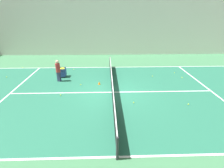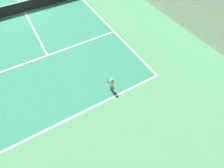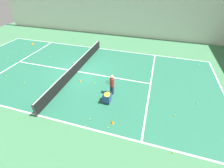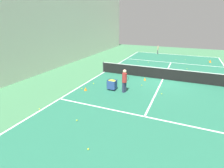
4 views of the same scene
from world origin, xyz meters
TOP-DOWN VIEW (x-y plane):
  - ground_plane at (0.00, 0.00)m, footprint 37.89×37.89m
  - court_playing_area at (0.00, 0.00)m, footprint 10.83×23.60m
  - line_sideline_left at (-5.41, 0.00)m, footprint 0.10×23.60m
  - line_sideline_right at (5.41, 0.00)m, footprint 0.10×23.60m
  - line_service_near at (0.00, -6.49)m, footprint 10.83×0.10m
  - line_service_far at (0.00, 6.49)m, footprint 10.83×0.10m
  - line_centre_service at (0.00, 0.00)m, footprint 0.10×12.98m
  - hall_enclosure_left at (-10.64, 0.00)m, footprint 0.15×34.19m
  - tennis_net at (0.00, 0.00)m, footprint 11.13×0.10m
  - coach_at_net at (2.05, 3.85)m, footprint 0.42×0.68m
  - ball_cart at (2.99, 3.80)m, footprint 0.61×0.47m
  - training_cone_0 at (4.65, 4.66)m, footprint 0.22×0.22m
  - training_cone_1 at (-4.15, -8.35)m, footprint 0.25×0.25m
  - training_cone_2 at (1.33, 0.87)m, footprint 0.18×0.18m
  - tennis_ball_0 at (2.98, 8.21)m, footprint 0.07×0.07m
  - tennis_ball_1 at (-4.50, 10.75)m, footprint 0.07×0.07m
  - tennis_ball_3 at (2.82, -3.32)m, footprint 0.07×0.07m
  - tennis_ball_4 at (5.54, 8.06)m, footprint 0.07×0.07m
  - tennis_ball_5 at (4.79, 3.26)m, footprint 0.07×0.07m
  - tennis_ball_6 at (-3.09, -12.18)m, footprint 0.07×0.07m
  - tennis_ball_7 at (1.25, 2.17)m, footprint 0.07×0.07m
  - tennis_ball_8 at (-0.40, -8.32)m, footprint 0.07×0.07m
  - tennis_ball_9 at (-0.37, 3.20)m, footprint 0.07×0.07m
  - tennis_ball_10 at (5.04, 4.51)m, footprint 0.07×0.07m
  - tennis_ball_11 at (4.58, -0.13)m, footprint 0.07×0.07m
  - tennis_ball_12 at (1.42, 9.75)m, footprint 0.07×0.07m
  - tennis_ball_14 at (-1.77, -4.21)m, footprint 0.07×0.07m
  - tennis_ball_15 at (-5.50, -6.30)m, footprint 0.07×0.07m
  - tennis_ball_16 at (-4.08, -9.41)m, footprint 0.07×0.07m
  - tennis_ball_18 at (-1.46, -8.55)m, footprint 0.07×0.07m
  - tennis_ball_19 at (-1.47, -1.19)m, footprint 0.07×0.07m
  - tennis_ball_20 at (2.43, -5.57)m, footprint 0.07×0.07m

SIDE VIEW (x-z plane):
  - ground_plane at x=0.00m, z-range 0.00..0.00m
  - court_playing_area at x=0.00m, z-range 0.00..0.00m
  - line_sideline_left at x=-5.41m, z-range 0.00..0.01m
  - line_sideline_right at x=5.41m, z-range 0.00..0.01m
  - line_service_near at x=0.00m, z-range 0.00..0.01m
  - line_service_far at x=0.00m, z-range 0.00..0.01m
  - line_centre_service at x=0.00m, z-range 0.00..0.01m
  - tennis_ball_0 at x=2.98m, z-range 0.00..0.07m
  - tennis_ball_1 at x=-4.50m, z-range 0.00..0.07m
  - tennis_ball_3 at x=2.82m, z-range 0.00..0.07m
  - tennis_ball_4 at x=5.54m, z-range 0.00..0.07m
  - tennis_ball_5 at x=4.79m, z-range 0.00..0.07m
  - tennis_ball_6 at x=-3.09m, z-range 0.00..0.07m
  - tennis_ball_7 at x=1.25m, z-range 0.00..0.07m
  - tennis_ball_8 at x=-0.40m, z-range 0.00..0.07m
  - tennis_ball_9 at x=-0.37m, z-range 0.00..0.07m
  - tennis_ball_10 at x=5.04m, z-range 0.00..0.07m
  - tennis_ball_11 at x=4.58m, z-range 0.00..0.07m
  - tennis_ball_12 at x=1.42m, z-range 0.00..0.07m
  - tennis_ball_14 at x=-1.77m, z-range 0.00..0.07m
  - tennis_ball_15 at x=-5.50m, z-range 0.00..0.07m
  - tennis_ball_16 at x=-4.08m, z-range 0.00..0.07m
  - tennis_ball_18 at x=-1.46m, z-range 0.00..0.07m
  - tennis_ball_19 at x=-1.47m, z-range 0.00..0.07m
  - tennis_ball_20 at x=2.43m, z-range 0.00..0.07m
  - training_cone_0 at x=4.65m, z-range 0.00..0.23m
  - training_cone_2 at x=1.33m, z-range 0.00..0.25m
  - training_cone_1 at x=-4.15m, z-range 0.00..0.32m
  - tennis_net at x=0.00m, z-range 0.02..0.98m
  - ball_cart at x=2.99m, z-range 0.15..0.89m
  - coach_at_net at x=2.05m, z-range 0.12..1.73m
  - hall_enclosure_left at x=-10.64m, z-range 0.00..8.89m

